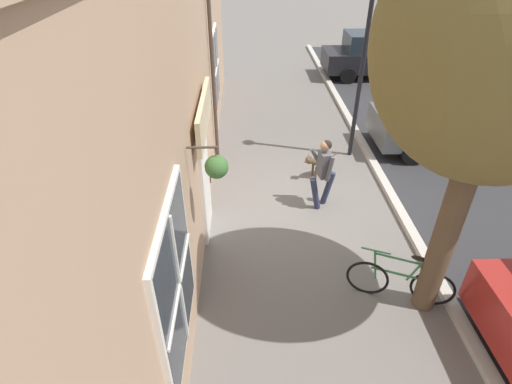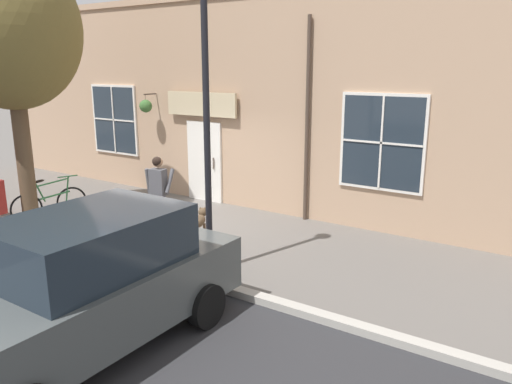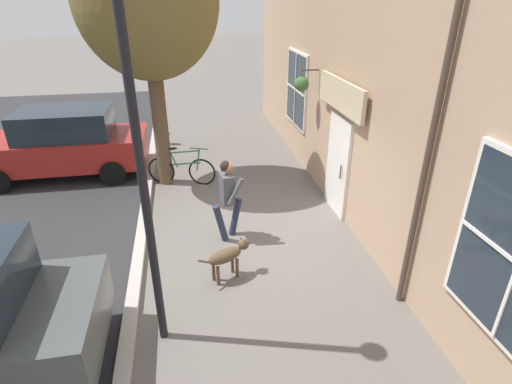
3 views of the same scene
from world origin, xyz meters
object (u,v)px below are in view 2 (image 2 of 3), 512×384
object	(u,v)px
leaning_bicycle	(50,203)
parked_car_mid_block	(84,285)
pedestrian_walking	(159,187)
street_lamp	(206,79)
street_tree_by_curb	(10,34)
dog_on_leash	(199,221)

from	to	relation	value
leaning_bicycle	parked_car_mid_block	bearing A→B (deg)	59.65
pedestrian_walking	street_lamp	size ratio (longest dim) A/B	0.32
pedestrian_walking	leaning_bicycle	distance (m)	2.90
street_lamp	leaning_bicycle	bearing A→B (deg)	-94.07
pedestrian_walking	street_tree_by_curb	xyz separation A→B (m)	(1.24, -2.87, 3.18)
dog_on_leash	street_tree_by_curb	xyz separation A→B (m)	(1.09, -4.12, 3.70)
street_tree_by_curb	pedestrian_walking	bearing A→B (deg)	113.43
parked_car_mid_block	street_lamp	xyz separation A→B (m)	(-2.78, -0.28, 2.41)
pedestrian_walking	dog_on_leash	xyz separation A→B (m)	(0.15, 1.24, -0.52)
street_tree_by_curb	street_lamp	bearing A→B (deg)	90.35
pedestrian_walking	leaning_bicycle	xyz separation A→B (m)	(0.85, -2.71, -0.59)
street_tree_by_curb	street_lamp	distance (m)	5.32
parked_car_mid_block	street_tree_by_curb	bearing A→B (deg)	-116.44
pedestrian_walking	street_tree_by_curb	size ratio (longest dim) A/B	0.27
pedestrian_walking	street_lamp	distance (m)	3.54
pedestrian_walking	leaning_bicycle	bearing A→B (deg)	-72.56
dog_on_leash	street_lamp	xyz separation A→B (m)	(1.06, 1.13, 2.85)
leaning_bicycle	street_lamp	xyz separation A→B (m)	(0.36, 5.09, 2.92)
dog_on_leash	street_tree_by_curb	bearing A→B (deg)	-75.15
street_tree_by_curb	leaning_bicycle	size ratio (longest dim) A/B	3.54
pedestrian_walking	leaning_bicycle	size ratio (longest dim) A/B	0.97
street_tree_by_curb	parked_car_mid_block	size ratio (longest dim) A/B	1.38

